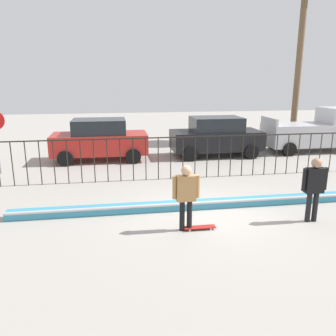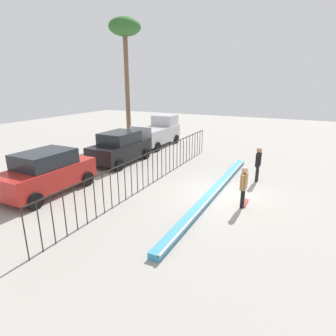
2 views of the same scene
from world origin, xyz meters
TOP-DOWN VIEW (x-y plane):
  - ground_plane at (0.00, 0.00)m, footprint 60.00×60.00m
  - bowl_coping_ledge at (0.00, 0.45)m, footprint 11.00×0.40m
  - perimeter_fence at (0.00, 3.58)m, footprint 14.04×0.04m
  - skateboarder at (-0.85, -0.96)m, footprint 0.68×0.25m
  - skateboard at (-0.49, -0.99)m, footprint 0.80×0.20m
  - camera_operator at (2.55, -0.95)m, footprint 0.70×0.26m
  - parked_car_red at (-3.17, 7.17)m, footprint 4.30×2.12m
  - parked_car_black at (2.37, 7.21)m, footprint 4.30×2.12m
  - pickup_truck at (7.74, 7.52)m, footprint 4.70×2.12m

SIDE VIEW (x-z plane):
  - ground_plane at x=0.00m, z-range 0.00..0.00m
  - skateboard at x=-0.49m, z-range 0.02..0.10m
  - bowl_coping_ledge at x=0.00m, z-range -0.01..0.25m
  - parked_car_red at x=-3.17m, z-range 0.02..1.92m
  - parked_car_black at x=2.37m, z-range 0.02..1.92m
  - skateboarder at x=-0.85m, z-range 0.17..1.84m
  - perimeter_fence at x=0.00m, z-range 0.20..1.81m
  - camera_operator at x=2.55m, z-range 0.17..1.90m
  - pickup_truck at x=7.74m, z-range -0.08..2.16m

